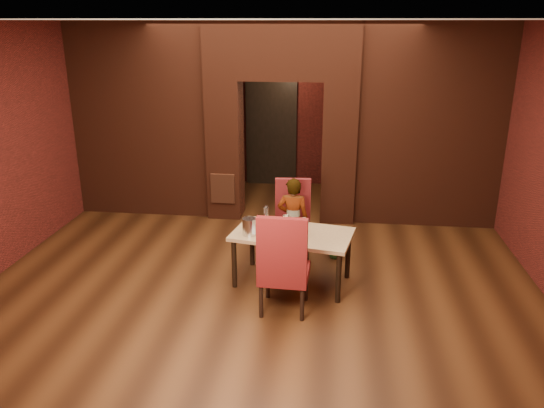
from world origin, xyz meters
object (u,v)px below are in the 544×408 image
Objects in this scene: chair_near at (285,261)px; water_bottle at (266,216)px; chair_far at (293,221)px; wine_bucket at (249,227)px; dining_table at (292,258)px; wine_glass_a at (286,224)px; wine_glass_b at (304,226)px; person_seated at (293,220)px; potted_plant at (337,244)px; wine_glass_c at (305,229)px.

chair_near is 0.95m from water_bottle.
wine_bucket is at bearing -121.60° from chair_far.
water_bottle is at bearing 162.43° from dining_table.
wine_bucket is at bearing -160.18° from wine_glass_a.
wine_glass_b is 0.72× the size of water_bottle.
person_seated is (0.01, -0.09, 0.05)m from chair_far.
potted_plant is at bearing 63.35° from wine_glass_b.
water_bottle reaches higher than wine_glass_b.
wine_glass_b is 0.89× the size of wine_glass_c.
chair_far is 1.44m from chair_near.
chair_near is 5.44× the size of wine_glass_c.
wine_glass_a is at bearing 174.63° from dining_table.
person_seated reaches higher than dining_table.
chair_far reaches higher than dining_table.
dining_table reaches higher than potted_plant.
wine_bucket is at bearing -179.69° from wine_glass_c.
wine_glass_a is at bearing 19.82° from wine_bucket.
chair_near is at bearing -48.02° from wine_bucket.
chair_near is (0.02, -1.44, 0.06)m from chair_far.
chair_near reaches higher than wine_bucket.
dining_table is 3.70× the size of potted_plant.
wine_glass_a is (-0.04, -0.65, 0.19)m from person_seated.
wine_glass_c reaches higher than dining_table.
water_bottle reaches higher than dining_table.
chair_near is (-0.03, -0.67, 0.27)m from dining_table.
person_seated is 5.36× the size of wine_glass_c.
chair_far reaches higher than potted_plant.
chair_near reaches higher than wine_glass_b.
water_bottle reaches higher than wine_glass_a.
wine_glass_a is 0.95× the size of wine_glass_c.
chair_near is 0.61m from wine_glass_c.
wine_glass_a is (-0.03, -0.74, 0.24)m from chair_far.
wine_glass_a is (-0.09, 0.02, 0.45)m from dining_table.
chair_near reaches higher than potted_plant.
potted_plant is (0.60, 1.51, -0.41)m from chair_near.
chair_far is at bearing 87.94° from wine_glass_a.
water_bottle is at bearing 63.04° from wine_bucket.
wine_glass_a is 1.20m from potted_plant.
chair_far is at bearing 104.90° from dining_table.
potted_plant is at bearing 41.75° from wine_bucket.
wine_bucket is (-0.66, -0.13, 0.01)m from wine_glass_b.
person_seated is 0.86m from wine_glass_c.
chair_near is 1.35m from person_seated.
wine_glass_b is 0.12m from wine_glass_c.
person_seated reaches higher than potted_plant.
chair_far is 5.17× the size of wine_glass_a.
person_seated is 5.99× the size of wine_glass_b.
chair_far is 0.70m from water_bottle.
wine_glass_b is (0.20, -0.77, 0.23)m from chair_far.
wine_glass_a is 0.32m from water_bottle.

